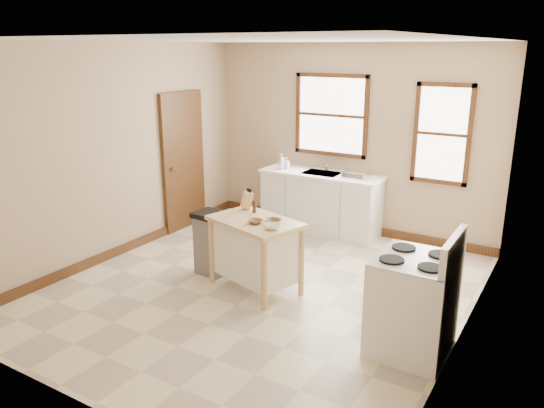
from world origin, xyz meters
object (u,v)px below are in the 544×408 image
at_px(soap_bottle_a, 282,161).
at_px(bowl_b, 273,221).
at_px(bowl_c, 272,227).
at_px(gas_stove, 414,292).
at_px(pepper_grinder, 254,206).
at_px(trash_bin, 212,243).
at_px(kitchen_island, 255,255).
at_px(soap_bottle_b, 286,163).
at_px(bowl_a, 255,222).
at_px(dish_rack, 356,175).
at_px(knife_block, 247,201).

bearing_deg(soap_bottle_a, bowl_b, -44.34).
relative_size(bowl_c, gas_stove, 0.15).
bearing_deg(pepper_grinder, gas_stove, -15.48).
bearing_deg(trash_bin, pepper_grinder, 16.26).
xyz_separation_m(bowl_b, gas_stove, (1.71, -0.36, -0.28)).
bearing_deg(kitchen_island, gas_stove, 6.14).
bearing_deg(soap_bottle_a, soap_bottle_b, 68.12).
distance_m(soap_bottle_b, pepper_grinder, 2.09).
height_order(pepper_grinder, bowl_a, pepper_grinder).
height_order(soap_bottle_b, kitchen_island, soap_bottle_b).
distance_m(soap_bottle_b, dish_rack, 1.15).
distance_m(bowl_b, bowl_c, 0.20).
relative_size(dish_rack, bowl_b, 2.03).
height_order(knife_block, trash_bin, knife_block).
distance_m(kitchen_island, pepper_grinder, 0.57).
bearing_deg(dish_rack, bowl_a, -77.81).
bearing_deg(dish_rack, kitchen_island, -79.75).
relative_size(bowl_a, gas_stove, 0.14).
bearing_deg(pepper_grinder, bowl_c, -38.96).
relative_size(soap_bottle_b, kitchen_island, 0.17).
bearing_deg(soap_bottle_a, knife_block, -54.62).
relative_size(soap_bottle_a, bowl_b, 1.34).
xyz_separation_m(kitchen_island, knife_block, (-0.31, 0.30, 0.53)).
distance_m(bowl_c, gas_stove, 1.65).
bearing_deg(pepper_grinder, bowl_b, -29.62).
distance_m(soap_bottle_a, trash_bin, 2.14).
bearing_deg(soap_bottle_b, trash_bin, -85.92).
bearing_deg(trash_bin, soap_bottle_a, 98.93).
xyz_separation_m(soap_bottle_b, bowl_a, (0.91, -2.30, -0.14)).
height_order(kitchen_island, pepper_grinder, pepper_grinder).
height_order(dish_rack, trash_bin, dish_rack).
distance_m(soap_bottle_b, kitchen_island, 2.43).
bearing_deg(kitchen_island, knife_block, 152.42).
bearing_deg(bowl_c, bowl_b, 119.30).
bearing_deg(gas_stove, kitchen_island, 169.68).
relative_size(kitchen_island, knife_block, 5.20).
bearing_deg(bowl_b, kitchen_island, -178.64).
xyz_separation_m(pepper_grinder, bowl_a, (0.22, -0.33, -0.06)).
bearing_deg(knife_block, bowl_a, -5.67).
height_order(bowl_b, trash_bin, bowl_b).
xyz_separation_m(dish_rack, bowl_a, (-0.23, -2.31, -0.09)).
relative_size(soap_bottle_b, dish_rack, 0.48).
height_order(dish_rack, kitchen_island, dish_rack).
relative_size(knife_block, trash_bin, 0.25).
bearing_deg(bowl_a, bowl_b, 32.13).
bearing_deg(knife_block, gas_stove, 24.99).
bearing_deg(kitchen_island, soap_bottle_a, 129.18).
distance_m(kitchen_island, knife_block, 0.68).
bearing_deg(soap_bottle_b, dish_rack, 0.51).
bearing_deg(bowl_b, bowl_a, -147.87).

